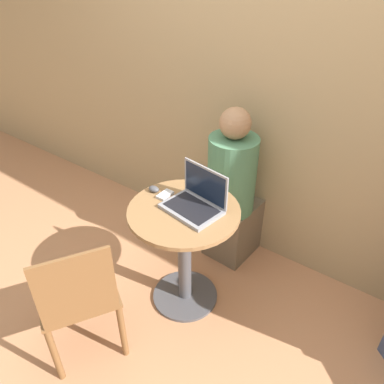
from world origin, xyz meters
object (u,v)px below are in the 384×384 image
at_px(cell_phone, 165,195).
at_px(chair_empty, 79,298).
at_px(laptop, 196,201).
at_px(person_seated, 234,198).

bearing_deg(cell_phone, chair_empty, -93.45).
height_order(laptop, person_seated, person_seated).
relative_size(cell_phone, chair_empty, 0.12).
bearing_deg(laptop, chair_empty, -110.75).
bearing_deg(cell_phone, person_seated, 70.81).
relative_size(cell_phone, person_seated, 0.09).
xyz_separation_m(laptop, cell_phone, (-0.22, -0.01, -0.04)).
xyz_separation_m(laptop, chair_empty, (-0.26, -0.68, -0.34)).
bearing_deg(chair_empty, cell_phone, 86.55).
distance_m(chair_empty, person_seated, 1.22).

